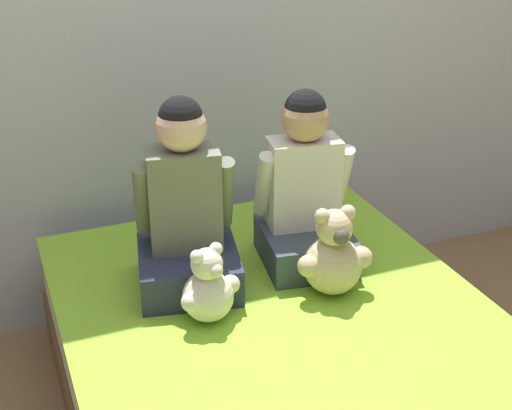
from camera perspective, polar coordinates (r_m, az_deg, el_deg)
wall_behind_bed at (r=2.77m, az=-5.74°, el=15.71°), size 8.00×0.06×2.50m
bed at (r=2.26m, az=3.91°, el=-15.97°), size 1.33×1.98×0.46m
child_on_left at (r=2.29m, az=-5.67°, el=-0.62°), size 0.38×0.38×0.64m
child_on_right at (r=2.43m, az=3.89°, el=0.91°), size 0.35×0.36×0.61m
teddy_bear_held_by_left_child at (r=2.17m, az=-3.85°, el=-6.74°), size 0.20×0.16×0.25m
teddy_bear_held_by_right_child at (r=2.30m, az=6.20°, el=-4.16°), size 0.25×0.19×0.30m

